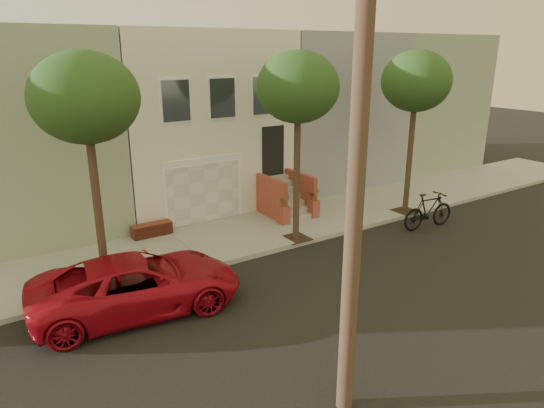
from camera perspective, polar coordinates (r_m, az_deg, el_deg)
ground at (r=13.68m, az=9.09°, el=-10.54°), size 90.00×90.00×0.00m
sidewalk at (r=17.57m, az=-2.62°, el=-3.48°), size 40.00×3.70×0.15m
house_row at (r=21.80m, az=-10.73°, el=10.11°), size 33.10×11.70×7.00m
tree_left at (r=13.04m, az=-21.16°, el=11.42°), size 2.70×2.57×6.30m
tree_mid at (r=15.76m, az=3.09°, el=13.45°), size 2.70×2.57×6.30m
tree_right at (r=19.51m, az=16.64°, el=13.59°), size 2.70×2.57×6.30m
pickup_truck at (r=12.95m, az=-15.55°, el=-9.07°), size 5.50×3.04×1.46m
motorcycle at (r=18.98m, az=17.97°, el=-0.75°), size 2.36×0.89×1.39m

